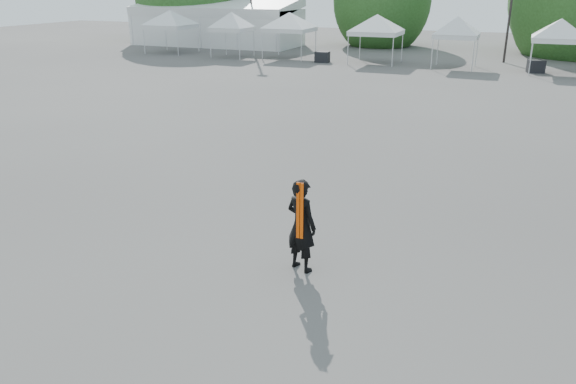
% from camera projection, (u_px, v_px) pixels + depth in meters
% --- Properties ---
extents(ground, '(120.00, 120.00, 0.00)m').
position_uv_depth(ground, '(313.00, 216.00, 13.62)').
color(ground, '#474442').
rests_on(ground, ground).
extents(marquee, '(15.00, 6.25, 4.23)m').
position_uv_depth(marquee, '(217.00, 23.00, 51.11)').
color(marquee, silver).
rests_on(marquee, ground).
extents(tree_mid_w, '(4.16, 4.16, 6.33)m').
position_uv_depth(tree_mid_w, '(382.00, 0.00, 49.79)').
color(tree_mid_w, '#382314').
rests_on(tree_mid_w, ground).
extents(tent_a, '(4.73, 4.73, 3.88)m').
position_uv_depth(tent_a, '(170.00, 14.00, 44.99)').
color(tent_a, silver).
rests_on(tent_a, ground).
extents(tent_b, '(3.75, 3.75, 3.88)m').
position_uv_depth(tent_b, '(231.00, 16.00, 42.13)').
color(tent_b, silver).
rests_on(tent_b, ground).
extents(tent_c, '(4.69, 4.69, 3.88)m').
position_uv_depth(tent_c, '(289.00, 16.00, 41.73)').
color(tent_c, silver).
rests_on(tent_c, ground).
extents(tent_d, '(4.73, 4.73, 3.88)m').
position_uv_depth(tent_d, '(377.00, 18.00, 39.02)').
color(tent_d, silver).
rests_on(tent_d, ground).
extents(tent_e, '(3.95, 3.95, 3.88)m').
position_uv_depth(tent_e, '(458.00, 21.00, 36.61)').
color(tent_e, silver).
rests_on(tent_e, ground).
extents(tent_f, '(4.39, 4.39, 3.88)m').
position_uv_depth(tent_f, '(561.00, 23.00, 34.30)').
color(tent_f, silver).
rests_on(tent_f, ground).
extents(man, '(0.80, 0.67, 1.88)m').
position_uv_depth(man, '(301.00, 225.00, 10.80)').
color(man, black).
rests_on(man, ground).
extents(crate_west, '(1.03, 0.82, 0.76)m').
position_uv_depth(crate_west, '(322.00, 57.00, 40.24)').
color(crate_west, black).
rests_on(crate_west, ground).
extents(crate_mid, '(1.15, 0.98, 0.79)m').
position_uv_depth(crate_mid, '(536.00, 66.00, 35.54)').
color(crate_mid, black).
rests_on(crate_mid, ground).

